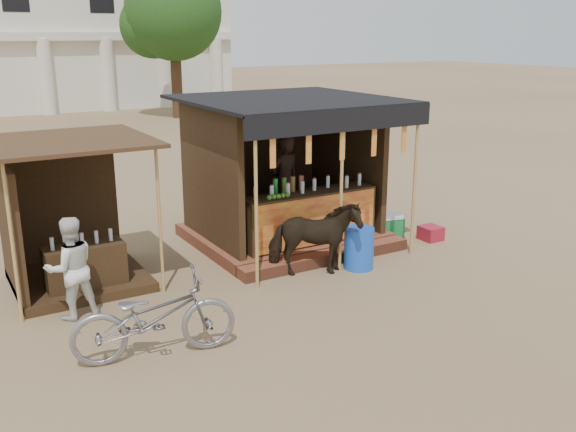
# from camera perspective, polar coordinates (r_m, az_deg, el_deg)

# --- Properties ---
(ground) EXTENTS (120.00, 120.00, 0.00)m
(ground) POSITION_cam_1_polar(r_m,az_deg,el_deg) (9.42, 5.01, -8.79)
(ground) COLOR #846B4C
(ground) RESTS_ON ground
(main_stall) EXTENTS (3.60, 3.61, 2.78)m
(main_stall) POSITION_cam_1_polar(r_m,az_deg,el_deg) (12.27, -0.14, 2.33)
(main_stall) COLOR brown
(main_stall) RESTS_ON ground
(secondary_stall) EXTENTS (2.40, 2.40, 2.38)m
(secondary_stall) POSITION_cam_1_polar(r_m,az_deg,el_deg) (10.77, -19.30, -1.57)
(secondary_stall) COLOR #372514
(secondary_stall) RESTS_ON ground
(cow) EXTENTS (1.65, 1.18, 1.27)m
(cow) POSITION_cam_1_polar(r_m,az_deg,el_deg) (10.65, 2.36, -2.07)
(cow) COLOR black
(cow) RESTS_ON ground
(motorbike) EXTENTS (2.14, 1.09, 1.07)m
(motorbike) POSITION_cam_1_polar(r_m,az_deg,el_deg) (8.23, -11.81, -8.80)
(motorbike) COLOR gray
(motorbike) RESTS_ON ground
(bystander) EXTENTS (0.76, 0.61, 1.49)m
(bystander) POSITION_cam_1_polar(r_m,az_deg,el_deg) (9.56, -18.75, -4.41)
(bystander) COLOR silver
(bystander) RESTS_ON ground
(blue_barrel) EXTENTS (0.64, 0.64, 0.73)m
(blue_barrel) POSITION_cam_1_polar(r_m,az_deg,el_deg) (11.11, 6.32, -2.85)
(blue_barrel) COLOR blue
(blue_barrel) RESTS_ON ground
(red_crate) EXTENTS (0.38, 0.41, 0.27)m
(red_crate) POSITION_cam_1_polar(r_m,az_deg,el_deg) (12.91, 12.56, -1.49)
(red_crate) COLOR maroon
(red_crate) RESTS_ON ground
(cooler) EXTENTS (0.72, 0.57, 0.46)m
(cooler) POSITION_cam_1_polar(r_m,az_deg,el_deg) (12.90, 8.69, -0.85)
(cooler) COLOR #1A783B
(cooler) RESTS_ON ground
(tree) EXTENTS (4.50, 4.40, 7.00)m
(tree) POSITION_cam_1_polar(r_m,az_deg,el_deg) (31.02, -10.58, 17.13)
(tree) COLOR #382314
(tree) RESTS_ON ground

